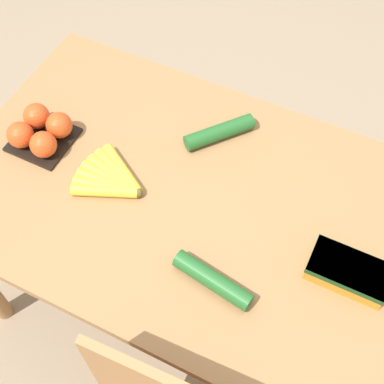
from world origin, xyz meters
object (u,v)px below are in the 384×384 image
at_px(cucumber_near, 213,280).
at_px(cucumber_far, 219,132).
at_px(tomato_pack, 40,131).
at_px(banana_bunch, 112,179).
at_px(carrot_bag, 348,271).

distance_m(cucumber_near, cucumber_far, 0.47).
bearing_deg(cucumber_far, tomato_pack, 27.63).
bearing_deg(cucumber_near, banana_bunch, -21.94).
bearing_deg(carrot_bag, cucumber_near, 29.78).
bearing_deg(cucumber_far, cucumber_near, 112.59).
xyz_separation_m(banana_bunch, carrot_bag, (-0.67, -0.01, 0.01)).
relative_size(banana_bunch, carrot_bag, 1.01).
bearing_deg(cucumber_far, banana_bunch, 54.62).
bearing_deg(cucumber_near, carrot_bag, -150.22).
distance_m(carrot_bag, cucumber_near, 0.34).
bearing_deg(banana_bunch, cucumber_near, 158.06).
relative_size(carrot_bag, cucumber_far, 1.01).
bearing_deg(tomato_pack, cucumber_far, -152.37).
height_order(banana_bunch, tomato_pack, tomato_pack).
bearing_deg(cucumber_far, carrot_bag, 150.47).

